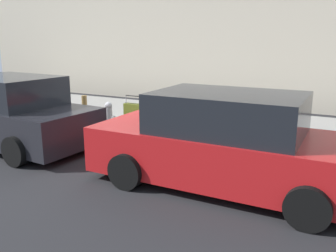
# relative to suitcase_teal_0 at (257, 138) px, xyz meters

# --- Properties ---
(ground_plane) EXTENTS (40.00, 40.00, 0.00)m
(ground_plane) POSITION_rel_suitcase_teal_0_xyz_m (3.40, 0.62, -0.39)
(ground_plane) COLOR black
(sidewalk_curb) EXTENTS (18.00, 5.00, 0.14)m
(sidewalk_curb) POSITION_rel_suitcase_teal_0_xyz_m (3.40, -1.88, -0.32)
(sidewalk_curb) COLOR gray
(sidewalk_curb) RESTS_ON ground_plane
(suitcase_teal_0) EXTENTS (0.35, 0.25, 0.78)m
(suitcase_teal_0) POSITION_rel_suitcase_teal_0_xyz_m (0.00, 0.00, 0.00)
(suitcase_teal_0) COLOR #0F606B
(suitcase_teal_0) RESTS_ON sidewalk_curb
(suitcase_maroon_1) EXTENTS (0.45, 0.24, 0.99)m
(suitcase_maroon_1) POSITION_rel_suitcase_teal_0_xyz_m (0.50, -0.01, 0.11)
(suitcase_maroon_1) COLOR maroon
(suitcase_maroon_1) RESTS_ON sidewalk_curb
(suitcase_red_2) EXTENTS (0.44, 0.26, 0.90)m
(suitcase_red_2) POSITION_rel_suitcase_teal_0_xyz_m (1.05, 0.09, 0.10)
(suitcase_red_2) COLOR red
(suitcase_red_2) RESTS_ON sidewalk_curb
(suitcase_navy_3) EXTENTS (0.38, 0.25, 0.85)m
(suitcase_navy_3) POSITION_rel_suitcase_teal_0_xyz_m (1.57, -0.03, 0.02)
(suitcase_navy_3) COLOR navy
(suitcase_navy_3) RESTS_ON sidewalk_curb
(suitcase_black_4) EXTENTS (0.49, 0.22, 0.68)m
(suitcase_black_4) POSITION_rel_suitcase_teal_0_xyz_m (2.10, 0.04, 0.06)
(suitcase_black_4) COLOR black
(suitcase_black_4) RESTS_ON sidewalk_curb
(suitcase_silver_5) EXTENTS (0.50, 0.26, 0.79)m
(suitcase_silver_5) POSITION_rel_suitcase_teal_0_xyz_m (2.70, 0.04, 0.04)
(suitcase_silver_5) COLOR #9EA0A8
(suitcase_silver_5) RESTS_ON sidewalk_curb
(suitcase_olive_6) EXTENTS (0.50, 0.20, 0.99)m
(suitcase_olive_6) POSITION_rel_suitcase_teal_0_xyz_m (3.30, 0.02, 0.13)
(suitcase_olive_6) COLOR #59601E
(suitcase_olive_6) RESTS_ON sidewalk_curb
(fire_hydrant) EXTENTS (0.39, 0.21, 0.75)m
(fire_hydrant) POSITION_rel_suitcase_teal_0_xyz_m (4.09, 0.04, 0.14)
(fire_hydrant) COLOR #99999E
(fire_hydrant) RESTS_ON sidewalk_curb
(bollard_post) EXTENTS (0.14, 0.14, 0.89)m
(bollard_post) POSITION_rel_suitcase_teal_0_xyz_m (4.80, 0.19, 0.19)
(bollard_post) COLOR brown
(bollard_post) RESTS_ON sidewalk_curb
(parking_meter) EXTENTS (0.12, 0.09, 1.27)m
(parking_meter) POSITION_rel_suitcase_teal_0_xyz_m (-0.96, -0.21, 0.57)
(parking_meter) COLOR slate
(parking_meter) RESTS_ON sidewalk_curb
(parked_car_red_0) EXTENTS (4.81, 2.11, 1.68)m
(parked_car_red_0) POSITION_rel_suitcase_teal_0_xyz_m (0.05, 2.03, 0.39)
(parked_car_red_0) COLOR #AD1619
(parked_car_red_0) RESTS_ON ground_plane
(parked_car_charcoal_1) EXTENTS (4.49, 2.32, 1.69)m
(parked_car_charcoal_1) POSITION_rel_suitcase_teal_0_xyz_m (5.50, 2.03, 0.39)
(parked_car_charcoal_1) COLOR black
(parked_car_charcoal_1) RESTS_ON ground_plane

